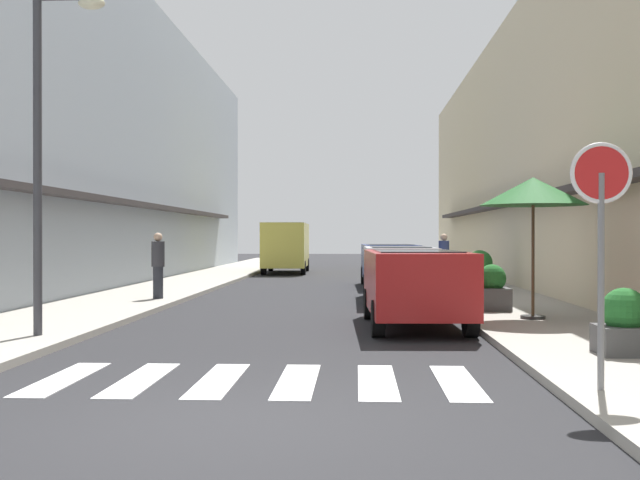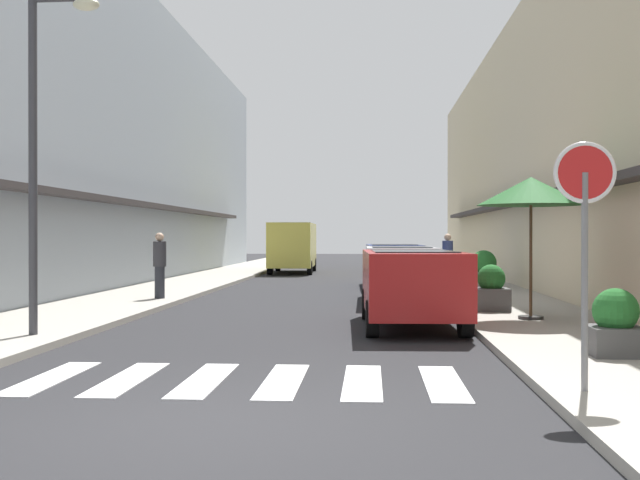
% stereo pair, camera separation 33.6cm
% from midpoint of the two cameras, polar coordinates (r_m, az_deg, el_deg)
% --- Properties ---
extents(ground_plane, '(98.41, 98.41, 0.00)m').
position_cam_midpoint_polar(ground_plane, '(24.84, -0.34, -3.73)').
color(ground_plane, '#232326').
extents(sidewalk_left, '(2.98, 62.62, 0.12)m').
position_cam_midpoint_polar(sidewalk_left, '(25.56, -11.25, -3.48)').
color(sidewalk_left, '#9E998E').
rests_on(sidewalk_left, ground_plane).
extents(sidewalk_right, '(2.98, 62.62, 0.12)m').
position_cam_midpoint_polar(sidewalk_right, '(25.05, 10.80, -3.56)').
color(sidewalk_right, '#9E998E').
rests_on(sidewalk_right, ground_plane).
extents(building_row_left, '(5.50, 42.26, 10.49)m').
position_cam_midpoint_polar(building_row_left, '(28.12, -18.61, 7.43)').
color(building_row_left, '#939EA8').
rests_on(building_row_left, ground_plane).
extents(building_row_right, '(5.50, 42.26, 9.29)m').
position_cam_midpoint_polar(building_row_right, '(27.19, 18.84, 6.40)').
color(building_row_right, beige).
rests_on(building_row_right, ground_plane).
extents(crosswalk, '(5.20, 2.20, 0.01)m').
position_cam_midpoint_polar(crosswalk, '(9.18, -5.81, -10.59)').
color(crosswalk, silver).
rests_on(crosswalk, ground_plane).
extents(parked_car_near, '(1.93, 4.29, 1.47)m').
position_cam_midpoint_polar(parked_car_near, '(14.33, 6.58, -2.98)').
color(parked_car_near, maroon).
rests_on(parked_car_near, ground_plane).
extents(parked_car_mid, '(1.84, 4.39, 1.47)m').
position_cam_midpoint_polar(parked_car_mid, '(19.90, 5.51, -2.06)').
color(parked_car_mid, silver).
rests_on(parked_car_mid, ground_plane).
extents(parked_car_far, '(1.91, 4.46, 1.47)m').
position_cam_midpoint_polar(parked_car_far, '(25.66, 4.90, -1.54)').
color(parked_car_far, navy).
rests_on(parked_car_far, ground_plane).
extents(delivery_van, '(2.10, 5.44, 2.37)m').
position_cam_midpoint_polar(delivery_van, '(35.55, -2.86, -0.25)').
color(delivery_van, '#D8CC4C').
rests_on(delivery_van, ground_plane).
extents(round_street_sign, '(0.65, 0.07, 2.61)m').
position_cam_midpoint_polar(round_street_sign, '(8.36, 19.51, 2.87)').
color(round_street_sign, slate).
rests_on(round_street_sign, sidewalk_right).
extents(street_lamp, '(1.19, 0.28, 5.66)m').
position_cam_midpoint_polar(street_lamp, '(13.18, -20.64, 8.19)').
color(street_lamp, '#38383D').
rests_on(street_lamp, sidewalk_left).
extents(cafe_umbrella, '(2.09, 2.09, 2.77)m').
position_cam_midpoint_polar(cafe_umbrella, '(15.25, 15.28, 3.52)').
color(cafe_umbrella, '#262626').
rests_on(cafe_umbrella, sidewalk_right).
extents(planter_corner, '(0.72, 0.72, 0.91)m').
position_cam_midpoint_polar(planter_corner, '(11.05, 21.30, -5.98)').
color(planter_corner, '#4C4C4C').
rests_on(planter_corner, sidewalk_right).
extents(planter_midblock, '(0.74, 0.74, 1.01)m').
position_cam_midpoint_polar(planter_midblock, '(16.77, 12.39, -3.70)').
color(planter_midblock, '#4C4C4C').
rests_on(planter_midblock, sidewalk_right).
extents(planter_far, '(0.81, 0.81, 1.17)m').
position_cam_midpoint_polar(planter_far, '(24.46, 11.66, -2.17)').
color(planter_far, slate).
rests_on(planter_far, sidewalk_right).
extents(pedestrian_walking_near, '(0.34, 0.34, 1.71)m').
position_cam_midpoint_polar(pedestrian_walking_near, '(19.93, -12.68, -1.78)').
color(pedestrian_walking_near, '#282B33').
rests_on(pedestrian_walking_near, sidewalk_left).
extents(pedestrian_walking_far, '(0.34, 0.34, 1.70)m').
position_cam_midpoint_polar(pedestrian_walking_far, '(24.25, 9.01, -1.42)').
color(pedestrian_walking_far, '#282B33').
rests_on(pedestrian_walking_far, sidewalk_right).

